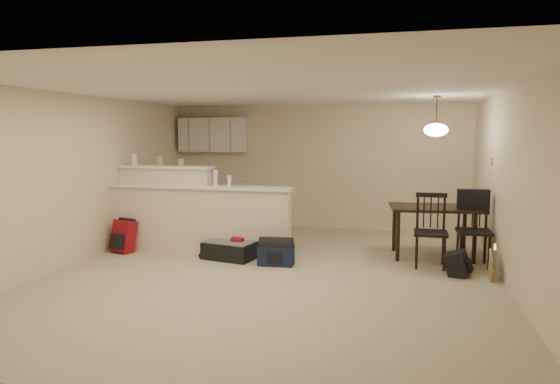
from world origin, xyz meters
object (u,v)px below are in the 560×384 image
(pendant_lamp, at_px, (436,129))
(dining_chair_near, at_px, (431,231))
(dining_chair_far, at_px, (474,229))
(black_daypack, at_px, (457,264))
(dining_table, at_px, (433,213))
(suitcase, at_px, (230,250))
(red_backpack, at_px, (124,236))
(navy_duffel, at_px, (276,255))

(pendant_lamp, relative_size, dining_chair_near, 0.58)
(dining_chair_far, distance_m, black_daypack, 0.73)
(black_daypack, bearing_deg, dining_table, 31.81)
(dining_chair_near, bearing_deg, suitcase, -174.49)
(dining_chair_near, xyz_separation_m, black_daypack, (0.34, -0.35, -0.37))
(dining_chair_far, xyz_separation_m, red_backpack, (-5.41, -0.44, -0.28))
(suitcase, height_order, navy_duffel, navy_duffel)
(pendant_lamp, xyz_separation_m, dining_chair_near, (-0.06, -0.63, -1.46))
(dining_table, distance_m, black_daypack, 1.16)
(dining_table, distance_m, red_backpack, 4.96)
(pendant_lamp, distance_m, dining_chair_near, 1.59)
(navy_duffel, bearing_deg, black_daypack, -3.36)
(dining_chair_near, xyz_separation_m, dining_chair_far, (0.61, 0.21, 0.01))
(dining_chair_near, bearing_deg, dining_table, 85.63)
(dining_chair_far, distance_m, navy_duffel, 2.90)
(dining_table, distance_m, dining_chair_near, 0.66)
(black_daypack, bearing_deg, pendant_lamp, 31.81)
(dining_table, distance_m, navy_duffel, 2.55)
(pendant_lamp, bearing_deg, dining_chair_near, -95.41)
(dining_table, xyz_separation_m, pendant_lamp, (0.00, 0.00, 1.29))
(dining_table, relative_size, suitcase, 1.78)
(red_backpack, bearing_deg, pendant_lamp, 25.82)
(red_backpack, distance_m, black_daypack, 5.15)
(dining_table, relative_size, red_backpack, 2.61)
(navy_duffel, relative_size, black_daypack, 1.45)
(dining_chair_near, xyz_separation_m, navy_duffel, (-2.19, -0.42, -0.39))
(dining_chair_far, xyz_separation_m, black_daypack, (-0.27, -0.56, -0.38))
(black_daypack, bearing_deg, suitcase, 103.75)
(dining_chair_near, distance_m, black_daypack, 0.62)
(suitcase, distance_m, black_daypack, 3.32)
(dining_chair_far, distance_m, red_backpack, 5.44)
(suitcase, bearing_deg, black_daypack, 9.64)
(red_backpack, bearing_deg, navy_duffel, 11.70)
(suitcase, distance_m, red_backpack, 1.83)
(black_daypack, bearing_deg, dining_chair_near, 60.02)
(black_daypack, bearing_deg, navy_duffel, 107.29)
(dining_chair_far, height_order, suitcase, dining_chair_far)
(suitcase, bearing_deg, red_backpack, -168.32)
(dining_chair_far, bearing_deg, dining_chair_near, -161.52)
(suitcase, bearing_deg, navy_duffel, -1.59)
(dining_chair_near, bearing_deg, black_daypack, -44.72)
(pendant_lamp, xyz_separation_m, black_daypack, (0.28, -0.98, -1.83))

